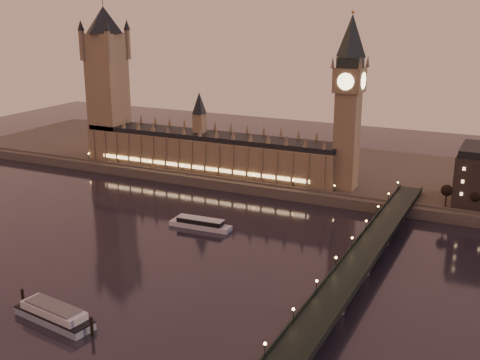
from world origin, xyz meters
name	(u,v)px	position (x,y,z in m)	size (l,w,h in m)	color
ground	(159,252)	(0.00, 0.00, 0.00)	(700.00, 700.00, 0.00)	black
far_embankment	(328,171)	(30.00, 165.00, 3.00)	(560.00, 130.00, 6.00)	#423D35
palace_of_westminster	(208,147)	(-40.12, 120.99, 21.71)	(180.00, 26.62, 52.00)	brown
victoria_tower	(107,75)	(-120.00, 121.00, 65.79)	(31.68, 31.68, 118.00)	brown
big_ben	(349,92)	(53.99, 120.99, 63.95)	(17.68, 17.68, 104.00)	brown
westminster_bridge	(348,279)	(91.61, 0.00, 5.52)	(13.20, 260.00, 15.30)	black
bare_tree_0	(450,192)	(115.88, 109.00, 15.04)	(5.96, 5.96, 12.12)	black
bare_tree_1	(479,196)	(130.85, 109.00, 15.04)	(5.96, 5.96, 12.12)	black
cruise_boat_a	(200,224)	(1.34, 37.07, 2.38)	(34.07, 8.95, 5.40)	silver
moored_barge	(54,314)	(1.08, -71.40, 3.06)	(39.18, 14.43, 7.25)	#8090A3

